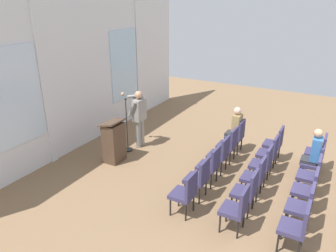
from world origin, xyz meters
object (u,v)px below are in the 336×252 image
(chair_r2_c0, at_px, (298,225))
(mic_stand, at_px, (128,139))
(speaker, at_px, (139,115))
(chair_r0_c5, at_px, (237,134))
(chair_r1_c1, at_px, (248,190))
(chair_r2_c4, at_px, (315,161))
(chair_r2_c5, at_px, (318,150))
(chair_r0_c2, at_px, (211,164))
(chair_r1_c5, at_px, (276,142))
(chair_r2_c2, at_px, (308,188))
(chair_r0_c0, at_px, (186,191))
(chair_r2_c3, at_px, (312,173))
(chair_r1_c4, at_px, (270,151))
(chair_r0_c4, at_px, (230,143))
(chair_r1_c2, at_px, (256,175))
(chair_r1_c0, at_px, (237,207))
(chair_r1_c3, at_px, (264,162))
(chair_r0_c3, at_px, (221,153))
(lectern, at_px, (114,142))
(audience_r0_c5, at_px, (235,127))
(audience_r2_c4, at_px, (313,152))
(chair_r2_c1, at_px, (303,205))
(chair_r0_c1, at_px, (199,177))

(chair_r2_c0, bearing_deg, mic_stand, 68.97)
(speaker, xyz_separation_m, chair_r0_c5, (1.00, -2.58, -0.43))
(chair_r1_c1, distance_m, chair_r2_c4, 2.20)
(chair_r1_c1, relative_size, chair_r2_c5, 1.00)
(chair_r0_c2, relative_size, chair_r2_c5, 1.00)
(chair_r1_c5, height_order, chair_r2_c0, same)
(speaker, height_order, chair_r2_c0, speaker)
(speaker, bearing_deg, chair_r2_c2, -101.51)
(chair_r0_c0, bearing_deg, chair_r2_c3, -46.86)
(chair_r2_c0, bearing_deg, chair_r1_c4, 21.81)
(chair_r0_c4, bearing_deg, chair_r1_c2, -141.33)
(chair_r1_c0, relative_size, chair_r1_c3, 1.00)
(chair_r0_c3, height_order, chair_r2_c4, same)
(chair_r0_c5, bearing_deg, chair_r2_c0, -147.37)
(chair_r1_c0, bearing_deg, lectern, 72.57)
(chair_r0_c3, height_order, chair_r2_c5, same)
(lectern, relative_size, audience_r0_c5, 0.88)
(chair_r0_c5, xyz_separation_m, chair_r1_c5, (0.00, -1.04, 0.00))
(speaker, distance_m, chair_r1_c4, 3.66)
(chair_r1_c4, distance_m, chair_r2_c5, 1.22)
(mic_stand, height_order, chair_r0_c0, mic_stand)
(chair_r0_c0, height_order, chair_r2_c2, same)
(chair_r1_c1, relative_size, audience_r2_c4, 0.71)
(chair_r1_c0, distance_m, chair_r2_c1, 1.22)
(chair_r0_c1, distance_m, chair_r1_c0, 1.22)
(chair_r0_c5, bearing_deg, chair_r1_c1, -158.19)
(chair_r0_c4, distance_m, chair_r1_c5, 1.22)
(chair_r0_c3, distance_m, chair_r2_c4, 2.17)
(chair_r0_c1, bearing_deg, chair_r1_c2, -58.01)
(chair_r1_c0, height_order, chair_r1_c5, same)
(audience_r2_c4, bearing_deg, chair_r1_c3, 124.13)
(chair_r2_c4, bearing_deg, chair_r2_c5, 0.00)
(chair_r2_c1, bearing_deg, chair_r1_c1, 90.00)
(speaker, relative_size, chair_r2_c5, 1.77)
(speaker, relative_size, chair_r2_c0, 1.77)
(mic_stand, height_order, chair_r1_c1, mic_stand)
(chair_r1_c4, bearing_deg, chair_r2_c2, -141.33)
(chair_r0_c2, height_order, chair_r0_c4, same)
(chair_r1_c5, bearing_deg, lectern, 119.34)
(speaker, distance_m, audience_r2_c4, 4.59)
(chair_r2_c3, distance_m, chair_r2_c5, 1.30)
(chair_r0_c4, bearing_deg, chair_r0_c2, 180.00)
(mic_stand, bearing_deg, chair_r0_c4, -74.64)
(lectern, distance_m, chair_r1_c3, 3.78)
(chair_r0_c2, bearing_deg, chair_r2_c4, -58.01)
(speaker, bearing_deg, chair_r1_c0, -121.82)
(chair_r2_c0, bearing_deg, chair_r0_c5, 32.63)
(audience_r0_c5, distance_m, chair_r2_c2, 2.91)
(chair_r0_c1, height_order, chair_r0_c4, same)
(chair_r2_c0, relative_size, chair_r2_c3, 1.00)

